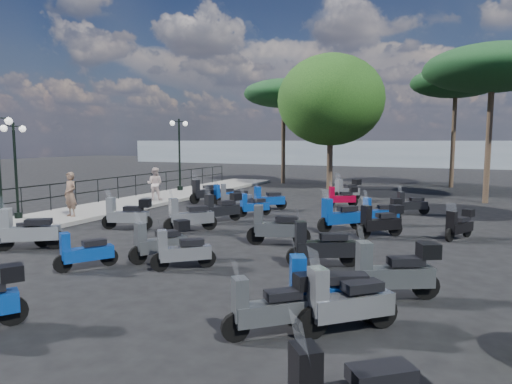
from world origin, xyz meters
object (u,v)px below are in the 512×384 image
at_px(scooter_3, 128,214).
at_px(scooter_14, 182,252).
at_px(pine_0, 456,83).
at_px(scooter_13, 161,242).
at_px(scooter_18, 347,303).
at_px(scooter_17, 347,190).
at_px(scooter_11, 268,200).
at_px(scooter_25, 329,294).
at_px(scooter_22, 340,217).
at_px(scooter_23, 342,197).
at_px(scooter_1, 28,232).
at_px(scooter_26, 394,272).
at_px(scooter_7, 85,252).
at_px(scooter_9, 222,208).
at_px(scooter_19, 272,307).
at_px(pine_2, 284,94).
at_px(pedestrian_far, 155,184).
at_px(scooter_15, 277,228).
at_px(broadleaf_tree, 331,100).
at_px(lamp_post_1, 15,164).
at_px(scooter_16, 253,206).
at_px(scooter_8, 189,217).
at_px(scooter_21, 381,212).
at_px(scooter_29, 411,205).
at_px(lamp_post_2, 179,150).
at_px(scooter_5, 205,192).
at_px(scooter_4, 235,198).
at_px(woman, 70,194).
at_px(scooter_2, 18,234).
at_px(scooter_28, 459,225).
at_px(pine_1, 493,69).
at_px(scooter_20, 322,247).
at_px(scooter_10, 224,195).
at_px(scooter_27, 381,222).

distance_m(scooter_3, scooter_14, 5.52).
bearing_deg(pine_0, scooter_13, -105.91).
bearing_deg(scooter_18, scooter_17, -30.55).
height_order(scooter_11, scooter_25, scooter_25).
distance_m(scooter_22, scooter_23, 5.67).
height_order(scooter_1, scooter_17, scooter_1).
height_order(scooter_13, scooter_26, scooter_26).
xyz_separation_m(scooter_7, scooter_9, (0.01, 6.87, 0.11)).
xyz_separation_m(scooter_7, scooter_19, (5.40, -1.67, 0.06)).
bearing_deg(scooter_7, pine_2, -49.41).
height_order(pedestrian_far, scooter_9, pedestrian_far).
relative_size(scooter_15, scooter_22, 1.25).
xyz_separation_m(scooter_9, broadleaf_tree, (0.64, 13.20, 4.98)).
height_order(lamp_post_1, scooter_19, lamp_post_1).
bearing_deg(pine_2, scooter_18, -67.46).
xyz_separation_m(scooter_9, scooter_22, (4.43, 0.04, -0.02)).
relative_size(scooter_16, scooter_18, 0.86).
bearing_deg(scooter_23, scooter_8, 124.56).
bearing_deg(scooter_21, scooter_29, -45.48).
xyz_separation_m(scooter_7, scooter_23, (3.22, 12.45, 0.05)).
distance_m(lamp_post_2, scooter_25, 20.04).
bearing_deg(scooter_21, lamp_post_2, 34.30).
bearing_deg(scooter_5, scooter_4, 179.24).
height_order(scooter_5, scooter_22, scooter_5).
distance_m(woman, scooter_29, 13.45).
distance_m(scooter_15, scooter_16, 5.17).
distance_m(scooter_11, scooter_19, 12.90).
height_order(scooter_13, scooter_16, scooter_13).
distance_m(scooter_15, broadleaf_tree, 16.87).
bearing_deg(scooter_22, scooter_16, 19.37).
xyz_separation_m(scooter_1, scooter_26, (9.80, -0.07, 0.03)).
bearing_deg(scooter_4, scooter_5, 34.36).
distance_m(scooter_3, scooter_5, 7.01).
bearing_deg(scooter_21, scooter_11, 41.61).
height_order(scooter_2, scooter_7, scooter_2).
relative_size(scooter_28, pine_1, 0.18).
height_order(scooter_20, broadleaf_tree, broadleaf_tree).
bearing_deg(scooter_7, scooter_22, -90.56).
xyz_separation_m(scooter_10, scooter_28, (10.45, -4.43, 0.03)).
relative_size(scooter_8, scooter_15, 0.82).
xyz_separation_m(lamp_post_1, pedestrian_far, (1.56, 6.32, -1.22)).
distance_m(scooter_14, scooter_26, 4.84).
bearing_deg(scooter_16, scooter_7, 126.18).
bearing_deg(lamp_post_1, pine_2, 77.28).
distance_m(scooter_14, scooter_19, 4.20).
xyz_separation_m(scooter_10, scooter_11, (2.84, -1.31, 0.06)).
bearing_deg(scooter_13, scooter_23, -68.97).
bearing_deg(scooter_15, scooter_19, -178.21).
relative_size(scooter_8, broadleaf_tree, 0.18).
bearing_deg(scooter_27, woman, 53.38).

